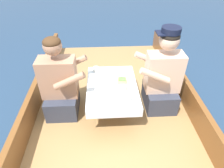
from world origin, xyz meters
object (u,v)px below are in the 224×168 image
object	(u,v)px
person_port	(60,85)
tin_can	(124,88)
sandwich	(122,80)
coffee_cup_starboard	(108,80)
person_starboard	(162,77)
coffee_cup_port	(96,69)

from	to	relation	value
person_port	tin_can	distance (m)	0.73
sandwich	tin_can	distance (m)	0.14
person_port	tin_can	world-z (taller)	person_port
person_port	sandwich	bearing A→B (deg)	4.47
coffee_cup_starboard	tin_can	xyz separation A→B (m)	(0.18, -0.16, -0.00)
person_starboard	coffee_cup_starboard	bearing A→B (deg)	-3.69
person_starboard	tin_can	xyz separation A→B (m)	(-0.46, -0.12, -0.04)
person_starboard	coffee_cup_starboard	xyz separation A→B (m)	(-0.64, 0.04, -0.04)
person_port	coffee_cup_port	world-z (taller)	person_port
coffee_cup_starboard	tin_can	world-z (taller)	coffee_cup_starboard
person_starboard	coffee_cup_starboard	world-z (taller)	person_starboard
coffee_cup_starboard	person_starboard	bearing A→B (deg)	-3.61
person_starboard	sandwich	bearing A→B (deg)	-2.14
sandwich	person_port	bearing A→B (deg)	-175.94
tin_can	coffee_cup_port	bearing A→B (deg)	127.64
person_starboard	tin_can	size ratio (longest dim) A/B	15.33
person_starboard	coffee_cup_port	size ratio (longest dim) A/B	9.96
person_port	person_starboard	distance (m)	1.18
coffee_cup_port	tin_can	bearing A→B (deg)	-52.36
person_starboard	coffee_cup_starboard	size ratio (longest dim) A/B	10.46
person_starboard	sandwich	size ratio (longest dim) A/B	8.60
coffee_cup_starboard	person_port	bearing A→B (deg)	-172.27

